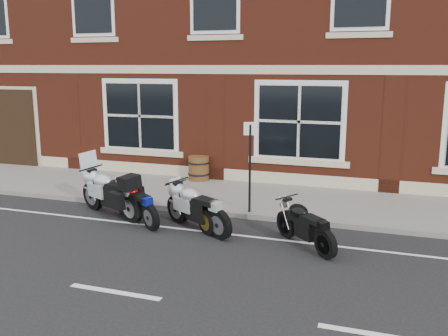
% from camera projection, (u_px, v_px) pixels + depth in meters
% --- Properties ---
extents(ground, '(80.00, 80.00, 0.00)m').
position_uv_depth(ground, '(188.00, 233.00, 10.68)').
color(ground, black).
rests_on(ground, ground).
extents(sidewalk, '(30.00, 3.00, 0.12)m').
position_uv_depth(sidewalk, '(232.00, 196.00, 13.45)').
color(sidewalk, slate).
rests_on(sidewalk, ground).
extents(kerb, '(30.00, 0.16, 0.12)m').
position_uv_depth(kerb, '(211.00, 212.00, 11.98)').
color(kerb, slate).
rests_on(kerb, ground).
extents(pub_building, '(24.00, 12.00, 12.00)m').
position_uv_depth(pub_building, '(292.00, 0.00, 19.20)').
color(pub_building, '#602314').
rests_on(pub_building, ground).
extents(moto_touring_silver, '(2.11, 1.06, 1.48)m').
position_uv_depth(moto_touring_silver, '(110.00, 190.00, 11.85)').
color(moto_touring_silver, black).
rests_on(moto_touring_silver, ground).
extents(moto_sport_red, '(1.67, 1.21, 0.88)m').
position_uv_depth(moto_sport_red, '(137.00, 201.00, 11.33)').
color(moto_sport_red, black).
rests_on(moto_sport_red, ground).
extents(moto_sport_black, '(1.58, 1.23, 0.85)m').
position_uv_depth(moto_sport_black, '(191.00, 205.00, 11.05)').
color(moto_sport_black, black).
rests_on(moto_sport_black, ground).
extents(moto_sport_silver, '(1.89, 1.18, 0.95)m').
position_uv_depth(moto_sport_silver, '(197.00, 206.00, 10.77)').
color(moto_sport_silver, black).
rests_on(moto_sport_silver, ground).
extents(moto_naked_black, '(1.41, 1.40, 0.84)m').
position_uv_depth(moto_naked_black, '(305.00, 223.00, 9.79)').
color(moto_naked_black, black).
rests_on(moto_naked_black, ground).
extents(barrel_planter, '(0.65, 0.65, 0.72)m').
position_uv_depth(barrel_planter, '(199.00, 168.00, 15.03)').
color(barrel_planter, '#4D2414').
rests_on(barrel_planter, sidewalk).
extents(parking_sign, '(0.29, 0.13, 2.13)m').
position_uv_depth(parking_sign, '(250.00, 161.00, 11.55)').
color(parking_sign, black).
rests_on(parking_sign, sidewalk).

